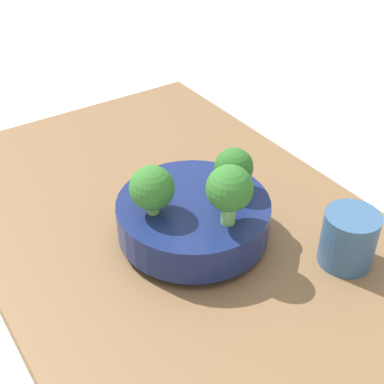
{
  "coord_description": "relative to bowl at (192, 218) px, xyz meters",
  "views": [
    {
      "loc": [
        -0.56,
        0.37,
        0.6
      ],
      "look_at": [
        -0.01,
        0.0,
        0.13
      ],
      "focal_mm": 50.0,
      "sensor_mm": 36.0,
      "label": 1
    }
  ],
  "objects": [
    {
      "name": "ground_plane",
      "position": [
        0.01,
        -0.0,
        -0.08
      ],
      "size": [
        6.0,
        6.0,
        0.0
      ],
      "primitive_type": "plane",
      "color": "beige"
    },
    {
      "name": "table",
      "position": [
        0.01,
        -0.0,
        -0.06
      ],
      "size": [
        1.01,
        0.61,
        0.04
      ],
      "color": "brown",
      "rests_on": "ground_plane"
    },
    {
      "name": "cup",
      "position": [
        -0.17,
        -0.16,
        0.0
      ],
      "size": [
        0.08,
        0.08,
        0.09
      ],
      "color": "#33567F",
      "rests_on": "table"
    },
    {
      "name": "broccoli_floret_left",
      "position": [
        -0.07,
        -0.02,
        0.09
      ],
      "size": [
        0.07,
        0.07,
        0.09
      ],
      "color": "#7AB256",
      "rests_on": "bowl"
    },
    {
      "name": "bowl",
      "position": [
        0.0,
        0.0,
        0.0
      ],
      "size": [
        0.24,
        0.24,
        0.07
      ],
      "color": "navy",
      "rests_on": "table"
    },
    {
      "name": "broccoli_floret_back",
      "position": [
        0.01,
        0.06,
        0.07
      ],
      "size": [
        0.07,
        0.07,
        0.08
      ],
      "color": "#7AB256",
      "rests_on": "bowl"
    },
    {
      "name": "broccoli_floret_front",
      "position": [
        -0.01,
        -0.07,
        0.07
      ],
      "size": [
        0.06,
        0.06,
        0.07
      ],
      "color": "#609347",
      "rests_on": "bowl"
    }
  ]
}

